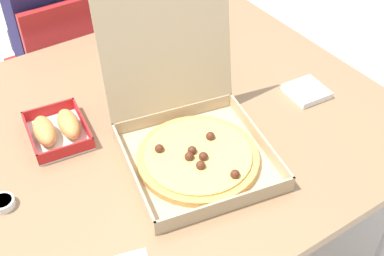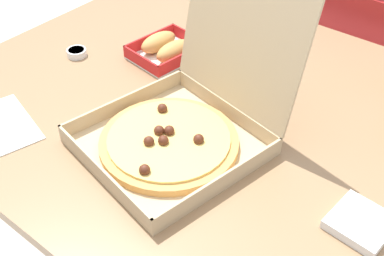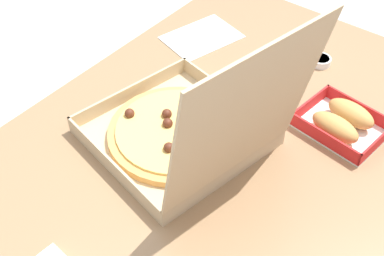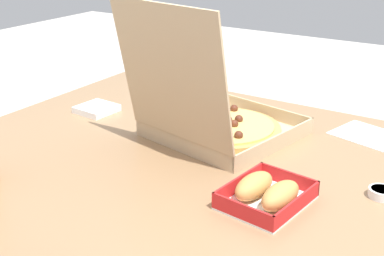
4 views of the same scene
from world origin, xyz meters
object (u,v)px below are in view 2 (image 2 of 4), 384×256
Objects in this scene: diner_person at (357,11)px; napkin_pile at (361,223)px; pizza_box_open at (182,123)px; bread_side_box at (166,48)px; dipping_sauce_cup at (77,52)px; chair at (339,67)px.

napkin_pile is at bearing -66.27° from diner_person.
pizza_box_open is (0.00, -0.99, 0.12)m from diner_person.
napkin_pile is at bearing -18.66° from bread_side_box.
napkin_pile is (0.69, -0.23, -0.02)m from bread_side_box.
bread_side_box is 3.71× the size of dipping_sauce_cup.
diner_person is 5.54× the size of bread_side_box.
bread_side_box is 0.73m from napkin_pile.
dipping_sauce_cup is (-0.47, 0.09, -0.04)m from pizza_box_open.
dipping_sauce_cup is (-0.47, -0.90, 0.08)m from diner_person.
diner_person reaches higher than dipping_sauce_cup.
diner_person is at bearing 113.73° from napkin_pile.
chair is 1.05m from napkin_pile.
bread_side_box is at bearing 161.34° from napkin_pile.
dipping_sauce_cup is at bearing -141.54° from bread_side_box.
napkin_pile is 1.96× the size of dipping_sauce_cup.
dipping_sauce_cup is (-0.20, -0.16, -0.01)m from bread_side_box.
bread_side_box is (-0.27, 0.25, -0.03)m from pizza_box_open.
napkin_pile is at bearing 2.80° from pizza_box_open.
bread_side_box is at bearing 38.46° from dipping_sauce_cup.
diner_person is 1.00m from pizza_box_open.
napkin_pile is 0.90m from dipping_sauce_cup.
pizza_box_open is at bearing -89.86° from diner_person.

